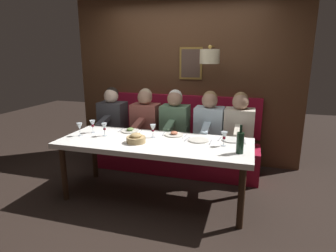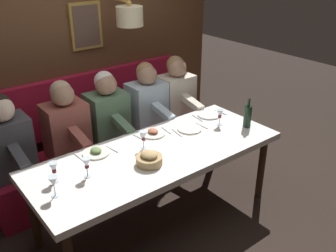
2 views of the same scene
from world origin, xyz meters
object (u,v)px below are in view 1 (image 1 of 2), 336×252
Objects in this scene: wine_glass_0 at (224,136)px; wine_glass_3 at (93,124)px; diner_farthest at (112,115)px; bread_bowl at (136,139)px; dining_table at (155,146)px; wine_bottle at (240,142)px; wine_glass_4 at (104,127)px; diner_middle at (175,119)px; diner_nearest at (239,123)px; wine_glass_2 at (153,128)px; diner_near at (209,121)px; wine_glass_1 at (80,127)px; diner_far at (145,117)px.

wine_glass_0 is 1.00× the size of wine_glass_3.
bread_bowl is at bearing -140.83° from diner_farthest.
wine_bottle reaches higher than dining_table.
wine_glass_4 is 0.55× the size of wine_bottle.
diner_middle is 2.64× the size of wine_bottle.
diner_middle is at bearing -0.59° from dining_table.
wine_bottle reaches higher than wine_glass_4.
wine_bottle is 1.17m from bread_bowl.
wine_glass_2 is at bearing 127.34° from diner_nearest.
diner_near is 1.22m from bread_bowl.
wine_glass_1 is at bearing 156.52° from wine_glass_3.
diner_farthest is 4.82× the size of wine_glass_2.
diner_farthest is 4.82× the size of wine_glass_4.
wine_glass_4 is (-0.86, 0.22, 0.04)m from diner_far.
bread_bowl is (0.03, 1.17, -0.07)m from wine_bottle.
diner_near is at bearing -90.00° from diner_far.
diner_farthest is 0.92m from wine_glass_4.
diner_middle reaches higher than bread_bowl.
diner_far is 4.82× the size of wine_glass_2.
diner_farthest is at bearing 51.20° from wine_glass_2.
wine_glass_0 is (-0.84, -0.79, 0.04)m from diner_middle.
diner_near is 0.50m from diner_middle.
wine_glass_4 is at bearing 118.36° from diner_nearest.
diner_middle reaches higher than wine_glass_3.
wine_glass_4 is at bearing -112.82° from wine_glass_3.
diner_near is at bearing -90.00° from diner_farthest.
bread_bowl reaches higher than dining_table.
diner_nearest reaches higher than dining_table.
diner_nearest reaches higher than wine_glass_2.
wine_glass_3 is at bearing -23.48° from wine_glass_1.
wine_glass_1 is at bearing 93.44° from wine_glass_0.
diner_middle is 3.60× the size of bread_bowl.
wine_bottle is (-0.27, -1.88, 0.00)m from wine_glass_3.
diner_far reaches higher than bread_bowl.
bread_bowl is at bearing 154.51° from wine_glass_2.
wine_glass_3 is (0.18, -0.08, -0.00)m from wine_glass_1.
wine_glass_4 is at bearing 84.00° from wine_bottle.
wine_glass_4 is 1.66m from wine_bottle.
diner_near is 1.00× the size of diner_farthest.
dining_table is at bearing -97.40° from wine_glass_3.
wine_glass_2 is 1.09m from wine_bottle.
bread_bowl is at bearing 99.77° from wine_glass_0.
diner_nearest reaches higher than wine_glass_0.
bread_bowl is at bearing 132.20° from diner_nearest.
wine_glass_4 is (-0.86, -0.34, 0.04)m from diner_farthest.
wine_glass_4 is at bearing 126.14° from diner_near.
wine_glass_3 is 0.55× the size of wine_bottle.
wine_bottle is (-0.17, -1.65, 0.00)m from wine_glass_4.
dining_table is at bearing -91.87° from wine_glass_4.
wine_glass_2 is at bearing -89.23° from wine_glass_3.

